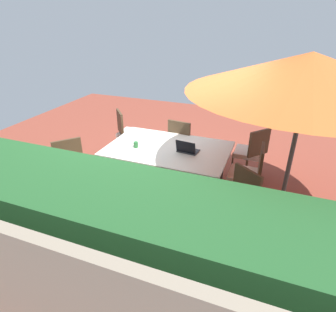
{
  "coord_description": "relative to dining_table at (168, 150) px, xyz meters",
  "views": [
    {
      "loc": [
        -1.5,
        3.89,
        2.69
      ],
      "look_at": [
        0.0,
        0.0,
        0.6
      ],
      "focal_mm": 30.47,
      "sensor_mm": 36.0,
      "label": 1
    }
  ],
  "objects": [
    {
      "name": "hedge_row",
      "position": [
        0.0,
        2.16,
        -0.03
      ],
      "size": [
        6.3,
        0.95,
        1.37
      ],
      "primitive_type": "cube",
      "color": "#235628",
      "rests_on": "ground_plane"
    },
    {
      "name": "ground_plane",
      "position": [
        0.0,
        0.0,
        -0.72
      ],
      "size": [
        10.0,
        10.0,
        0.02
      ],
      "primitive_type": "cube",
      "color": "brown"
    },
    {
      "name": "chair_southeast",
      "position": [
        1.21,
        -0.86,
        -0.16
      ],
      "size": [
        0.59,
        0.58,
        0.98
      ],
      "rotation": [
        0.0,
        0.0,
        5.43
      ],
      "color": "beige",
      "rests_on": "ground_plane"
    },
    {
      "name": "back_fence",
      "position": [
        0.0,
        3.06,
        0.1
      ],
      "size": [
        9.5,
        0.08,
        1.62
      ],
      "primitive_type": "cube",
      "color": "gray",
      "rests_on": "ground_plane"
    },
    {
      "name": "chair_west",
      "position": [
        -1.3,
        -0.04,
        -0.16
      ],
      "size": [
        0.47,
        0.46,
        0.98
      ],
      "rotation": [
        0.0,
        0.0,
        1.63
      ],
      "color": "beige",
      "rests_on": "ground_plane"
    },
    {
      "name": "patio_umbrella",
      "position": [
        -1.81,
        0.19,
        1.37
      ],
      "size": [
        2.85,
        2.85,
        2.32
      ],
      "color": "#4C4C4C",
      "rests_on": "ground_plane"
    },
    {
      "name": "laptop",
      "position": [
        -0.34,
        0.05,
        0.09
      ],
      "size": [
        0.34,
        0.28,
        0.21
      ],
      "rotation": [
        0.0,
        0.0,
        -0.11
      ],
      "color": "#2D2D33",
      "rests_on": "dining_table"
    },
    {
      "name": "chair_northwest",
      "position": [
        -1.24,
        0.81,
        -0.16
      ],
      "size": [
        0.58,
        0.58,
        0.98
      ],
      "rotation": [
        0.0,
        0.0,
        2.49
      ],
      "color": "beige",
      "rests_on": "ground_plane"
    },
    {
      "name": "chair_south",
      "position": [
        0.02,
        -0.79,
        -0.16
      ],
      "size": [
        0.48,
        0.49,
        0.98
      ],
      "rotation": [
        0.0,
        0.0,
        -0.13
      ],
      "color": "beige",
      "rests_on": "ground_plane"
    },
    {
      "name": "chair_southwest",
      "position": [
        -1.24,
        -0.82,
        -0.16
      ],
      "size": [
        0.59,
        0.58,
        0.98
      ],
      "rotation": [
        0.0,
        0.0,
        0.87
      ],
      "color": "beige",
      "rests_on": "ground_plane"
    },
    {
      "name": "chair_northeast",
      "position": [
        1.26,
        0.84,
        -0.16
      ],
      "size": [
        0.59,
        0.58,
        0.98
      ],
      "rotation": [
        0.0,
        0.0,
        4.01
      ],
      "color": "beige",
      "rests_on": "ground_plane"
    },
    {
      "name": "cup",
      "position": [
        0.49,
        0.17,
        0.09
      ],
      "size": [
        0.07,
        0.07,
        0.09
      ],
      "primitive_type": "cylinder",
      "color": "#286B33",
      "rests_on": "dining_table"
    },
    {
      "name": "dining_table",
      "position": [
        0.0,
        0.0,
        0.0
      ],
      "size": [
        1.94,
        1.27,
        0.76
      ],
      "color": "silver",
      "rests_on": "ground_plane"
    }
  ]
}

